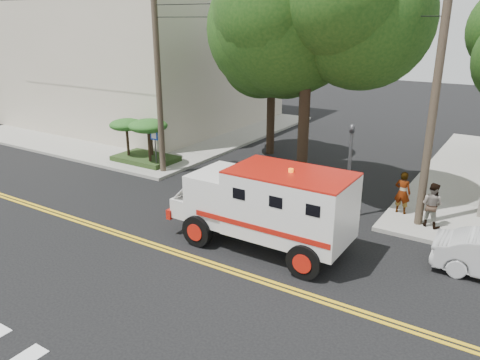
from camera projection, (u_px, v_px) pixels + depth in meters
The scene contains 13 objects.
ground at pixel (171, 251), 15.13m from camera, with size 100.00×100.00×0.00m, color black.
sidewalk_nw at pixel (149, 126), 32.73m from camera, with size 17.00×17.00×0.15m, color gray.
building_left at pixel (138, 49), 33.29m from camera, with size 16.00×14.00×10.00m, color #B8AD97.
utility_pole_left at pixel (158, 80), 21.30m from camera, with size 0.28×0.28×9.00m, color #382D23.
utility_pole_right at pixel (434, 103), 15.42m from camera, with size 0.28×0.28×9.00m, color #382D23.
tree_main at pixel (316, 17), 16.76m from camera, with size 6.08×5.70×9.85m.
tree_left at pixel (276, 48), 24.03m from camera, with size 4.48×4.20×7.70m.
traffic_signal at pixel (350, 161), 16.95m from camera, with size 0.15×0.18×3.60m.
accessibility_sign at pixel (155, 144), 22.76m from camera, with size 0.45×0.10×2.02m.
palm_planter at pixel (142, 133), 23.66m from camera, with size 3.52×2.63×2.36m.
armored_truck at pixel (267, 203), 14.85m from camera, with size 6.05×2.47×2.75m.
pedestrian_a at pixel (403, 192), 17.50m from camera, with size 0.60×0.39×1.63m, color gray.
pedestrian_b at pixel (432, 205), 16.37m from camera, with size 0.78×0.61×1.61m, color gray.
Camera 1 is at (9.16, -10.25, 7.09)m, focal length 35.00 mm.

